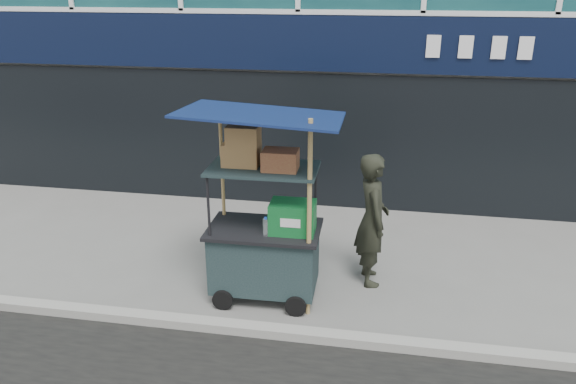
# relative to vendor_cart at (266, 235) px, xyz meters

# --- Properties ---
(ground) EXTENTS (80.00, 80.00, 0.00)m
(ground) POSITION_rel_vendor_cart_xyz_m (-0.11, -0.65, -0.89)
(ground) COLOR slate
(ground) RESTS_ON ground
(curb) EXTENTS (80.00, 0.18, 0.12)m
(curb) POSITION_rel_vendor_cart_xyz_m (-0.11, -0.85, -0.83)
(curb) COLOR gray
(curb) RESTS_ON ground
(vendor_cart) EXTENTS (1.91, 1.36, 2.54)m
(vendor_cart) POSITION_rel_vendor_cart_xyz_m (0.00, 0.00, 0.00)
(vendor_cart) COLOR black
(vendor_cart) RESTS_ON ground
(vendor_man) EXTENTS (0.57, 0.75, 1.83)m
(vendor_man) POSITION_rel_vendor_cart_xyz_m (1.31, 0.66, 0.02)
(vendor_man) COLOR black
(vendor_man) RESTS_ON ground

